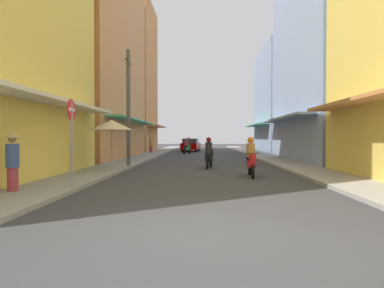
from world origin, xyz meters
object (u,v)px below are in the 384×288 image
motorbike_maroon (188,144)px  utility_pole (128,107)px  pedestrian_crossing (12,160)px  parked_car (191,145)px  street_sign_no_entry (72,132)px  vendor_umbrella (111,125)px  pedestrian_midway (151,144)px  motorbike_green (187,146)px  motorbike_red (251,159)px  motorbike_black (209,154)px

motorbike_maroon → utility_pole: bearing=-94.9°
pedestrian_crossing → utility_pole: utility_pole is taller
parked_car → street_sign_no_entry: street_sign_no_entry is taller
pedestrian_crossing → vendor_umbrella: (1.03, 5.91, 1.15)m
parked_car → pedestrian_midway: (-3.60, -5.51, 0.23)m
motorbike_maroon → vendor_umbrella: (-2.26, -26.37, 1.41)m
motorbike_maroon → parked_car: motorbike_maroon is taller
parked_car → pedestrian_midway: size_ratio=2.46×
motorbike_maroon → pedestrian_midway: bearing=-108.4°
vendor_umbrella → motorbike_maroon: bearing=85.1°
motorbike_green → parked_car: (0.18, 5.40, 0.04)m
motorbike_green → motorbike_red: 18.64m
vendor_umbrella → street_sign_no_entry: street_sign_no_entry is taller
motorbike_maroon → pedestrian_midway: size_ratio=1.05×
motorbike_black → vendor_umbrella: bearing=-152.1°
motorbike_red → pedestrian_crossing: pedestrian_crossing is taller
motorbike_red → motorbike_maroon: 27.97m
pedestrian_crossing → utility_pole: bearing=81.5°
parked_car → utility_pole: utility_pole is taller
parked_car → pedestrian_midway: pedestrian_midway is taller
motorbike_maroon → motorbike_green: bearing=-88.4°
parked_car → motorbike_maroon: bearing=96.3°
motorbike_green → motorbike_maroon: size_ratio=0.96×
motorbike_black → motorbike_red: 4.00m
motorbike_green → parked_car: size_ratio=0.41×
motorbike_black → pedestrian_crossing: 9.85m
pedestrian_crossing → motorbike_green: bearing=81.2°
motorbike_maroon → utility_pole: size_ratio=0.30×
motorbike_red → pedestrian_crossing: bearing=-146.9°
motorbike_maroon → utility_pole: (-2.04, -23.97, 2.40)m
motorbike_red → vendor_umbrella: size_ratio=0.77×
motorbike_black → pedestrian_crossing: (-5.41, -8.23, 0.26)m
motorbike_green → pedestrian_midway: pedestrian_midway is taller
pedestrian_midway → utility_pole: 14.66m
motorbike_red → vendor_umbrella: 6.29m
motorbike_red → motorbike_maroon: bearing=97.6°
motorbike_black → motorbike_red: size_ratio=0.99×
motorbike_red → vendor_umbrella: (-5.98, 1.35, 1.41)m
motorbike_green → utility_pole: bearing=-99.0°
street_sign_no_entry → motorbike_red: bearing=34.7°
pedestrian_midway → street_sign_no_entry: size_ratio=0.65×
motorbike_maroon → pedestrian_crossing: pedestrian_crossing is taller
motorbike_red → utility_pole: 7.28m
pedestrian_midway → utility_pole: utility_pole is taller
motorbike_red → pedestrian_crossing: 8.37m
motorbike_black → parked_car: (-1.68, 20.05, 0.04)m
motorbike_green → motorbike_red: size_ratio=0.96×
utility_pole → street_sign_no_entry: (0.10, -7.66, -1.39)m
pedestrian_crossing → vendor_umbrella: 6.11m
vendor_umbrella → street_sign_no_entry: bearing=-86.6°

